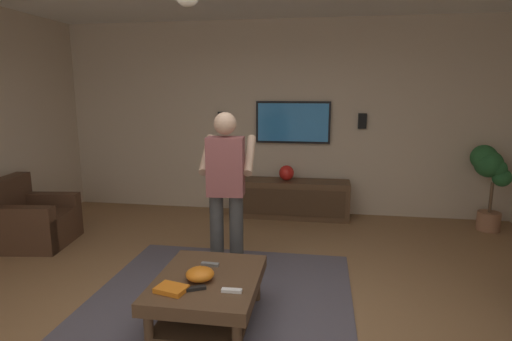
{
  "coord_description": "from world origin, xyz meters",
  "views": [
    {
      "loc": [
        -2.95,
        -0.64,
        1.84
      ],
      "look_at": [
        1.23,
        0.04,
        1.02
      ],
      "focal_mm": 28.87,
      "sensor_mm": 36.0,
      "label": 1
    }
  ],
  "objects_px": {
    "armchair": "(32,222)",
    "wall_speaker_right": "(222,119)",
    "coffee_table": "(208,289)",
    "vase_round": "(287,173)",
    "remote_black": "(196,288)",
    "tv": "(293,122)",
    "remote_grey": "(210,264)",
    "media_console": "(290,199)",
    "potted_plant_tall": "(489,172)",
    "book": "(172,289)",
    "bowl": "(200,274)",
    "person_standing": "(226,184)",
    "wall_speaker_left": "(362,121)",
    "remote_white": "(232,291)"
  },
  "relations": [
    {
      "from": "coffee_table",
      "to": "media_console",
      "type": "relative_size",
      "value": 0.59
    },
    {
      "from": "bowl",
      "to": "person_standing",
      "type": "bearing_deg",
      "value": 1.68
    },
    {
      "from": "armchair",
      "to": "remote_grey",
      "type": "bearing_deg",
      "value": -31.79
    },
    {
      "from": "coffee_table",
      "to": "bowl",
      "type": "distance_m",
      "value": 0.17
    },
    {
      "from": "remote_white",
      "to": "wall_speaker_right",
      "type": "bearing_deg",
      "value": 103.17
    },
    {
      "from": "media_console",
      "to": "wall_speaker_right",
      "type": "xyz_separation_m",
      "value": [
        0.25,
        1.08,
        1.14
      ]
    },
    {
      "from": "remote_black",
      "to": "wall_speaker_left",
      "type": "xyz_separation_m",
      "value": [
        3.44,
        -1.45,
        1.0
      ]
    },
    {
      "from": "vase_round",
      "to": "remote_white",
      "type": "bearing_deg",
      "value": 177.97
    },
    {
      "from": "bowl",
      "to": "remote_black",
      "type": "bearing_deg",
      "value": -174.8
    },
    {
      "from": "bowl",
      "to": "wall_speaker_right",
      "type": "distance_m",
      "value": 3.48
    },
    {
      "from": "person_standing",
      "to": "remote_grey",
      "type": "bearing_deg",
      "value": 178.24
    },
    {
      "from": "vase_round",
      "to": "bowl",
      "type": "bearing_deg",
      "value": 172.6
    },
    {
      "from": "wall_speaker_right",
      "to": "remote_grey",
      "type": "bearing_deg",
      "value": -168.34
    },
    {
      "from": "remote_grey",
      "to": "book",
      "type": "bearing_deg",
      "value": 74.98
    },
    {
      "from": "remote_black",
      "to": "remote_white",
      "type": "bearing_deg",
      "value": 155.32
    },
    {
      "from": "book",
      "to": "wall_speaker_right",
      "type": "height_order",
      "value": "wall_speaker_right"
    },
    {
      "from": "bowl",
      "to": "remote_white",
      "type": "relative_size",
      "value": 1.47
    },
    {
      "from": "book",
      "to": "vase_round",
      "type": "distance_m",
      "value": 3.31
    },
    {
      "from": "book",
      "to": "vase_round",
      "type": "bearing_deg",
      "value": -85.88
    },
    {
      "from": "coffee_table",
      "to": "vase_round",
      "type": "height_order",
      "value": "vase_round"
    },
    {
      "from": "vase_round",
      "to": "wall_speaker_right",
      "type": "xyz_separation_m",
      "value": [
        0.24,
        1.02,
        0.76
      ]
    },
    {
      "from": "bowl",
      "to": "vase_round",
      "type": "relative_size",
      "value": 1.0
    },
    {
      "from": "coffee_table",
      "to": "remote_white",
      "type": "distance_m",
      "value": 0.34
    },
    {
      "from": "person_standing",
      "to": "book",
      "type": "relative_size",
      "value": 7.45
    },
    {
      "from": "tv",
      "to": "bowl",
      "type": "relative_size",
      "value": 4.98
    },
    {
      "from": "media_console",
      "to": "vase_round",
      "type": "bearing_deg",
      "value": -103.83
    },
    {
      "from": "armchair",
      "to": "tv",
      "type": "xyz_separation_m",
      "value": [
        1.85,
        -3.01,
        1.1
      ]
    },
    {
      "from": "wall_speaker_left",
      "to": "remote_white",
      "type": "bearing_deg",
      "value": 161.05
    },
    {
      "from": "bowl",
      "to": "media_console",
      "type": "bearing_deg",
      "value": -8.65
    },
    {
      "from": "tv",
      "to": "remote_white",
      "type": "height_order",
      "value": "tv"
    },
    {
      "from": "remote_black",
      "to": "book",
      "type": "height_order",
      "value": "book"
    },
    {
      "from": "person_standing",
      "to": "vase_round",
      "type": "distance_m",
      "value": 2.08
    },
    {
      "from": "coffee_table",
      "to": "bowl",
      "type": "relative_size",
      "value": 4.54
    },
    {
      "from": "armchair",
      "to": "remote_grey",
      "type": "distance_m",
      "value": 2.8
    },
    {
      "from": "armchair",
      "to": "tv",
      "type": "height_order",
      "value": "tv"
    },
    {
      "from": "tv",
      "to": "person_standing",
      "type": "height_order",
      "value": "tv"
    },
    {
      "from": "potted_plant_tall",
      "to": "book",
      "type": "bearing_deg",
      "value": 133.91
    },
    {
      "from": "remote_black",
      "to": "tv",
      "type": "bearing_deg",
      "value": -123.84
    },
    {
      "from": "media_console",
      "to": "vase_round",
      "type": "distance_m",
      "value": 0.39
    },
    {
      "from": "armchair",
      "to": "wall_speaker_right",
      "type": "xyz_separation_m",
      "value": [
        1.87,
        -1.93,
        1.14
      ]
    },
    {
      "from": "remote_black",
      "to": "potted_plant_tall",
      "type": "bearing_deg",
      "value": -161.45
    },
    {
      "from": "coffee_table",
      "to": "potted_plant_tall",
      "type": "bearing_deg",
      "value": -46.93
    },
    {
      "from": "armchair",
      "to": "wall_speaker_right",
      "type": "relative_size",
      "value": 4.13
    },
    {
      "from": "wall_speaker_right",
      "to": "armchair",
      "type": "bearing_deg",
      "value": 134.08
    },
    {
      "from": "tv",
      "to": "wall_speaker_left",
      "type": "xyz_separation_m",
      "value": [
        0.01,
        -1.0,
        0.03
      ]
    },
    {
      "from": "vase_round",
      "to": "wall_speaker_left",
      "type": "relative_size",
      "value": 1.0
    },
    {
      "from": "coffee_table",
      "to": "tv",
      "type": "height_order",
      "value": "tv"
    },
    {
      "from": "remote_grey",
      "to": "vase_round",
      "type": "xyz_separation_m",
      "value": [
        2.77,
        -0.39,
        0.25
      ]
    },
    {
      "from": "media_console",
      "to": "book",
      "type": "xyz_separation_m",
      "value": [
        -3.24,
        0.61,
        0.14
      ]
    },
    {
      "from": "potted_plant_tall",
      "to": "remote_grey",
      "type": "distance_m",
      "value": 4.09
    }
  ]
}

